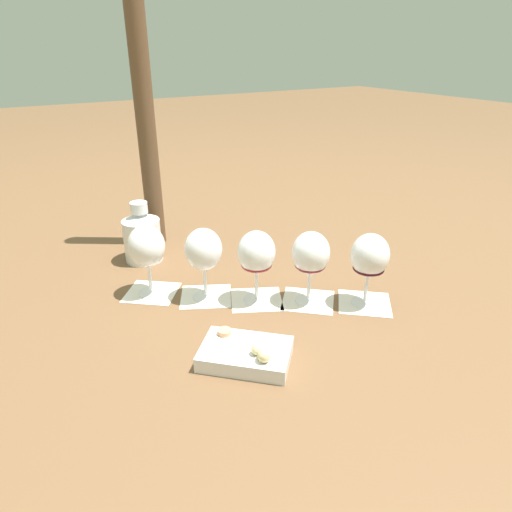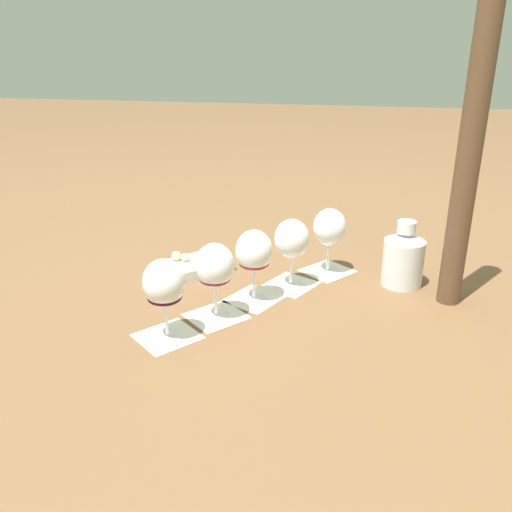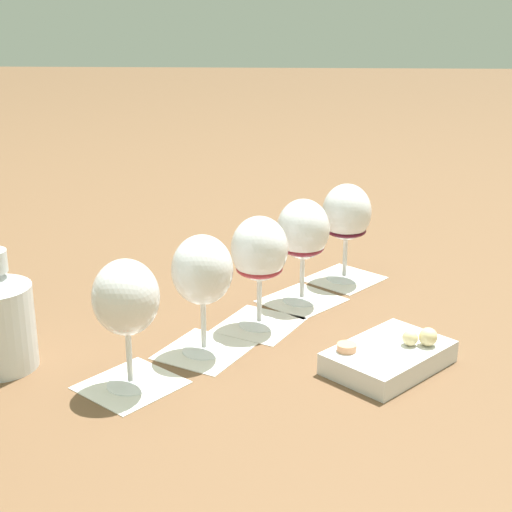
{
  "view_description": "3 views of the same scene",
  "coord_description": "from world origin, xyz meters",
  "px_view_note": "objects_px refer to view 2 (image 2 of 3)",
  "views": [
    {
      "loc": [
        -0.47,
        -0.79,
        0.54
      ],
      "look_at": [
        0.0,
        -0.0,
        0.11
      ],
      "focal_mm": 32.0,
      "sensor_mm": 36.0,
      "label": 1
    },
    {
      "loc": [
        1.12,
        0.22,
        0.57
      ],
      "look_at": [
        0.0,
        -0.0,
        0.11
      ],
      "focal_mm": 38.0,
      "sensor_mm": 36.0,
      "label": 2
    },
    {
      "loc": [
        -1.09,
        -0.05,
        0.49
      ],
      "look_at": [
        0.0,
        -0.0,
        0.11
      ],
      "focal_mm": 55.0,
      "sensor_mm": 36.0,
      "label": 3
    }
  ],
  "objects_px": {
    "wine_glass_1": "(292,242)",
    "umbrella_pole": "(470,150)",
    "wine_glass_0": "(329,230)",
    "wine_glass_4": "(164,286)",
    "wine_glass_2": "(254,253)",
    "ceramic_vase": "(403,258)",
    "wine_glass_3": "(215,269)",
    "snack_dish": "(196,265)"
  },
  "relations": [
    {
      "from": "wine_glass_4",
      "to": "ceramic_vase",
      "type": "bearing_deg",
      "value": 126.38
    },
    {
      "from": "wine_glass_3",
      "to": "snack_dish",
      "type": "distance_m",
      "value": 0.28
    },
    {
      "from": "wine_glass_0",
      "to": "wine_glass_3",
      "type": "bearing_deg",
      "value": -36.78
    },
    {
      "from": "wine_glass_3",
      "to": "umbrella_pole",
      "type": "distance_m",
      "value": 0.59
    },
    {
      "from": "wine_glass_1",
      "to": "wine_glass_2",
      "type": "distance_m",
      "value": 0.12
    },
    {
      "from": "wine_glass_1",
      "to": "ceramic_vase",
      "type": "xyz_separation_m",
      "value": [
        -0.06,
        0.27,
        -0.04
      ]
    },
    {
      "from": "wine_glass_2",
      "to": "wine_glass_4",
      "type": "distance_m",
      "value": 0.25
    },
    {
      "from": "wine_glass_4",
      "to": "umbrella_pole",
      "type": "distance_m",
      "value": 0.69
    },
    {
      "from": "wine_glass_3",
      "to": "snack_dish",
      "type": "xyz_separation_m",
      "value": [
        -0.23,
        -0.12,
        -0.1
      ]
    },
    {
      "from": "wine_glass_1",
      "to": "snack_dish",
      "type": "bearing_deg",
      "value": -98.36
    },
    {
      "from": "wine_glass_0",
      "to": "wine_glass_3",
      "type": "xyz_separation_m",
      "value": [
        0.3,
        -0.22,
        0.0
      ]
    },
    {
      "from": "wine_glass_4",
      "to": "snack_dish",
      "type": "relative_size",
      "value": 0.86
    },
    {
      "from": "wine_glass_3",
      "to": "wine_glass_4",
      "type": "relative_size",
      "value": 1.0
    },
    {
      "from": "wine_glass_2",
      "to": "wine_glass_4",
      "type": "height_order",
      "value": "same"
    },
    {
      "from": "wine_glass_0",
      "to": "wine_glass_4",
      "type": "distance_m",
      "value": 0.5
    },
    {
      "from": "wine_glass_1",
      "to": "wine_glass_3",
      "type": "bearing_deg",
      "value": -35.55
    },
    {
      "from": "wine_glass_4",
      "to": "ceramic_vase",
      "type": "height_order",
      "value": "wine_glass_4"
    },
    {
      "from": "wine_glass_4",
      "to": "wine_glass_2",
      "type": "bearing_deg",
      "value": 145.82
    },
    {
      "from": "snack_dish",
      "to": "wine_glass_2",
      "type": "bearing_deg",
      "value": 54.6
    },
    {
      "from": "wine_glass_1",
      "to": "umbrella_pole",
      "type": "xyz_separation_m",
      "value": [
        0.02,
        0.37,
        0.24
      ]
    },
    {
      "from": "wine_glass_1",
      "to": "ceramic_vase",
      "type": "distance_m",
      "value": 0.28
    },
    {
      "from": "ceramic_vase",
      "to": "umbrella_pole",
      "type": "relative_size",
      "value": 0.23
    },
    {
      "from": "wine_glass_0",
      "to": "ceramic_vase",
      "type": "bearing_deg",
      "value": 76.2
    },
    {
      "from": "wine_glass_2",
      "to": "ceramic_vase",
      "type": "distance_m",
      "value": 0.38
    },
    {
      "from": "umbrella_pole",
      "to": "ceramic_vase",
      "type": "bearing_deg",
      "value": -125.62
    },
    {
      "from": "wine_glass_4",
      "to": "ceramic_vase",
      "type": "xyz_separation_m",
      "value": [
        -0.36,
        0.48,
        -0.04
      ]
    },
    {
      "from": "wine_glass_2",
      "to": "wine_glass_3",
      "type": "height_order",
      "value": "same"
    },
    {
      "from": "wine_glass_0",
      "to": "wine_glass_2",
      "type": "relative_size",
      "value": 1.0
    },
    {
      "from": "wine_glass_0",
      "to": "wine_glass_2",
      "type": "bearing_deg",
      "value": -39.01
    },
    {
      "from": "wine_glass_0",
      "to": "wine_glass_4",
      "type": "bearing_deg",
      "value": -36.6
    },
    {
      "from": "wine_glass_2",
      "to": "ceramic_vase",
      "type": "xyz_separation_m",
      "value": [
        -0.15,
        0.34,
        -0.04
      ]
    },
    {
      "from": "wine_glass_0",
      "to": "wine_glass_3",
      "type": "distance_m",
      "value": 0.37
    },
    {
      "from": "wine_glass_0",
      "to": "wine_glass_1",
      "type": "height_order",
      "value": "same"
    },
    {
      "from": "wine_glass_2",
      "to": "wine_glass_1",
      "type": "bearing_deg",
      "value": 140.94
    },
    {
      "from": "wine_glass_1",
      "to": "wine_glass_0",
      "type": "bearing_deg",
      "value": 141.03
    },
    {
      "from": "wine_glass_0",
      "to": "umbrella_pole",
      "type": "height_order",
      "value": "umbrella_pole"
    },
    {
      "from": "snack_dish",
      "to": "umbrella_pole",
      "type": "distance_m",
      "value": 0.71
    },
    {
      "from": "wine_glass_3",
      "to": "umbrella_pole",
      "type": "relative_size",
      "value": 0.24
    },
    {
      "from": "wine_glass_1",
      "to": "wine_glass_3",
      "type": "relative_size",
      "value": 1.0
    },
    {
      "from": "wine_glass_2",
      "to": "snack_dish",
      "type": "height_order",
      "value": "wine_glass_2"
    },
    {
      "from": "wine_glass_0",
      "to": "umbrella_pole",
      "type": "xyz_separation_m",
      "value": [
        0.12,
        0.29,
        0.24
      ]
    },
    {
      "from": "snack_dish",
      "to": "wine_glass_3",
      "type": "bearing_deg",
      "value": 26.47
    }
  ]
}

